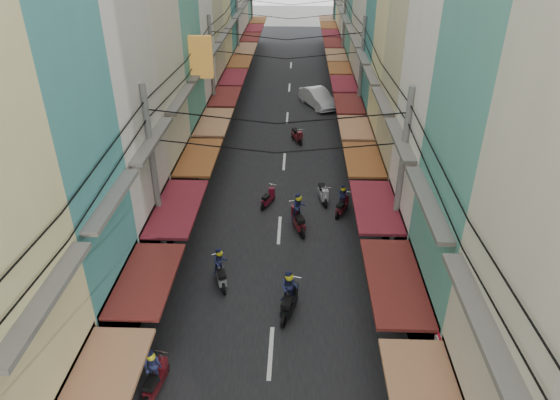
% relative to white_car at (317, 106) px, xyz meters
% --- Properties ---
extents(ground, '(160.00, 160.00, 0.00)m').
position_rel_white_car_xyz_m(ground, '(-2.42, -24.86, 0.00)').
color(ground, slate).
rests_on(ground, ground).
extents(road, '(10.00, 80.00, 0.02)m').
position_rel_white_car_xyz_m(road, '(-2.42, -4.86, 0.01)').
color(road, black).
rests_on(road, ground).
extents(sidewalk_left, '(3.00, 80.00, 0.06)m').
position_rel_white_car_xyz_m(sidewalk_left, '(-8.92, -4.86, 0.03)').
color(sidewalk_left, slate).
rests_on(sidewalk_left, ground).
extents(sidewalk_right, '(3.00, 80.00, 0.06)m').
position_rel_white_car_xyz_m(sidewalk_right, '(4.08, -4.86, 0.03)').
color(sidewalk_right, slate).
rests_on(sidewalk_right, ground).
extents(utility_poles, '(10.20, 66.13, 8.20)m').
position_rel_white_car_xyz_m(utility_poles, '(-2.42, -9.85, 6.59)').
color(utility_poles, slate).
rests_on(utility_poles, ground).
extents(white_car, '(5.51, 3.97, 1.81)m').
position_rel_white_car_xyz_m(white_car, '(0.00, 0.00, 0.00)').
color(white_car, silver).
rests_on(white_car, ground).
extents(bicycle, '(1.87, 0.99, 1.22)m').
position_rel_white_car_xyz_m(bicycle, '(4.61, -24.87, 0.00)').
color(bicycle, black).
rests_on(bicycle, ground).
extents(moving_scooters, '(7.28, 22.96, 2.02)m').
position_rel_white_car_xyz_m(moving_scooters, '(-2.40, -20.64, 0.56)').
color(moving_scooters, black).
rests_on(moving_scooters, ground).
extents(parked_scooters, '(13.27, 14.08, 0.99)m').
position_rel_white_car_xyz_m(parked_scooters, '(2.50, -28.62, 0.47)').
color(parked_scooters, black).
rests_on(parked_scooters, ground).
extents(pedestrians, '(13.16, 16.61, 2.18)m').
position_rel_white_car_xyz_m(pedestrians, '(-6.57, -24.63, 1.05)').
color(pedestrians, black).
rests_on(pedestrians, ground).
extents(market_umbrella, '(2.57, 2.57, 2.71)m').
position_rel_white_car_xyz_m(market_umbrella, '(4.50, -28.03, 2.39)').
color(market_umbrella, '#B2B2B7').
rests_on(market_umbrella, ground).
extents(traffic_sign, '(0.10, 0.66, 3.01)m').
position_rel_white_car_xyz_m(traffic_sign, '(2.56, -28.85, 2.21)').
color(traffic_sign, slate).
rests_on(traffic_sign, ground).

